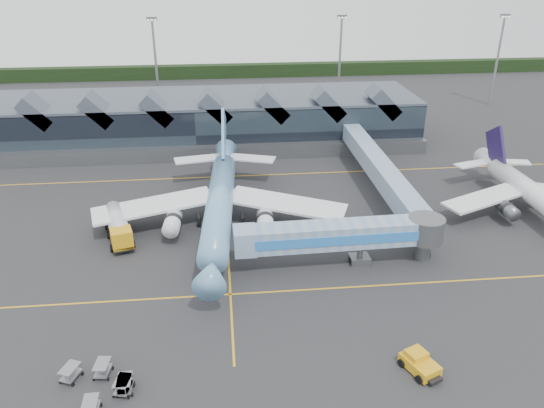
{
  "coord_description": "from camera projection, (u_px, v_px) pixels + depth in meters",
  "views": [
    {
      "loc": [
        -0.38,
        -59.55,
        36.33
      ],
      "look_at": [
        6.28,
        5.49,
        5.0
      ],
      "focal_mm": 35.0,
      "sensor_mm": 36.0,
      "label": 1
    }
  ],
  "objects": [
    {
      "name": "pushback_tug",
      "position": [
        420.0,
        363.0,
        50.46
      ],
      "size": [
        3.71,
        4.57,
        1.84
      ],
      "rotation": [
        0.0,
        0.0,
        0.4
      ],
      "color": "gold",
      "rests_on": "ground"
    },
    {
      "name": "main_airliner",
      "position": [
        220.0,
        200.0,
        75.92
      ],
      "size": [
        37.01,
        42.65,
        13.69
      ],
      "rotation": [
        0.0,
        0.0,
        -0.07
      ],
      "color": "#609BC2",
      "rests_on": "ground"
    },
    {
      "name": "taxi_stripes",
      "position": [
        227.0,
        223.0,
        78.13
      ],
      "size": [
        120.0,
        60.0,
        0.01
      ],
      "color": "gold",
      "rests_on": "ground"
    },
    {
      "name": "baggage_carts",
      "position": [
        103.0,
        383.0,
        48.21
      ],
      "size": [
        7.04,
        6.77,
        1.41
      ],
      "rotation": [
        0.0,
        0.0,
        -0.23
      ],
      "color": "gray",
      "rests_on": "ground"
    },
    {
      "name": "terminal",
      "position": [
        197.0,
        120.0,
        109.06
      ],
      "size": [
        90.0,
        22.25,
        12.52
      ],
      "color": "black",
      "rests_on": "ground"
    },
    {
      "name": "light_masts",
      "position": [
        310.0,
        65.0,
        122.03
      ],
      "size": [
        132.4,
        42.56,
        22.45
      ],
      "color": "gray",
      "rests_on": "ground"
    },
    {
      "name": "jet_bridge",
      "position": [
        353.0,
        235.0,
        66.38
      ],
      "size": [
        26.81,
        4.64,
        6.0
      ],
      "rotation": [
        0.0,
        0.0,
        0.03
      ],
      "color": "#7295BE",
      "rests_on": "ground"
    },
    {
      "name": "tree_line_far",
      "position": [
        219.0,
        71.0,
        166.97
      ],
      "size": [
        260.0,
        4.0,
        4.0
      ],
      "primitive_type": "cube",
      "color": "black",
      "rests_on": "ground"
    },
    {
      "name": "regional_jet",
      "position": [
        531.0,
        192.0,
        79.94
      ],
      "size": [
        28.61,
        31.15,
        10.71
      ],
      "rotation": [
        0.0,
        0.0,
        0.04
      ],
      "color": "white",
      "rests_on": "ground"
    },
    {
      "name": "fuel_truck",
      "position": [
        118.0,
        224.0,
        73.44
      ],
      "size": [
        5.38,
        10.94,
        3.66
      ],
      "rotation": [
        0.0,
        0.0,
        0.28
      ],
      "color": "black",
      "rests_on": "ground"
    },
    {
      "name": "ground",
      "position": [
        229.0,
        259.0,
        69.16
      ],
      "size": [
        260.0,
        260.0,
        0.0
      ],
      "primitive_type": "plane",
      "color": "#28282A",
      "rests_on": "ground"
    }
  ]
}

